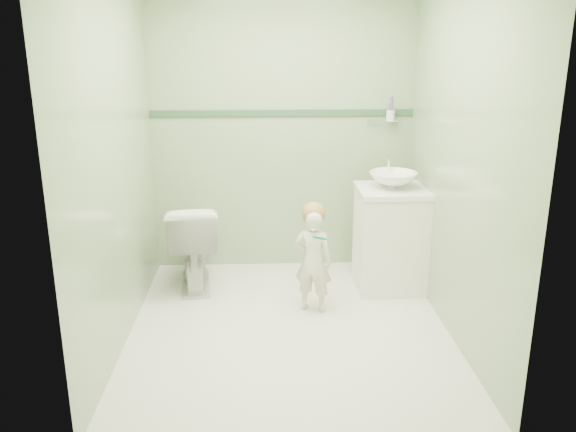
{
  "coord_description": "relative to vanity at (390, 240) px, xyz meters",
  "views": [
    {
      "loc": [
        -0.17,
        -3.72,
        1.95
      ],
      "look_at": [
        0.0,
        0.15,
        0.78
      ],
      "focal_mm": 36.85,
      "sensor_mm": 36.0,
      "label": 1
    }
  ],
  "objects": [
    {
      "name": "hair_cap",
      "position": [
        -0.65,
        -0.37,
        0.34
      ],
      "size": [
        0.17,
        0.17,
        0.17
      ],
      "primitive_type": "sphere",
      "color": "#9E7340",
      "rests_on": "toddler"
    },
    {
      "name": "trim_stripe",
      "position": [
        -0.84,
        0.54,
        0.95
      ],
      "size": [
        2.2,
        0.02,
        0.05
      ],
      "primitive_type": "cube",
      "color": "#315238",
      "rests_on": "room_shell"
    },
    {
      "name": "toddler",
      "position": [
        -0.65,
        -0.4,
        -0.01
      ],
      "size": [
        0.33,
        0.27,
        0.78
      ],
      "primitive_type": "imported",
      "rotation": [
        0.0,
        0.0,
        2.79
      ],
      "color": "beige",
      "rests_on": "ground"
    },
    {
      "name": "toilet",
      "position": [
        -1.58,
        0.1,
        -0.05
      ],
      "size": [
        0.47,
        0.74,
        0.71
      ],
      "primitive_type": "imported",
      "rotation": [
        0.0,
        0.0,
        3.25
      ],
      "color": "white",
      "rests_on": "ground"
    },
    {
      "name": "basin",
      "position": [
        0.0,
        0.0,
        0.49
      ],
      "size": [
        0.37,
        0.37,
        0.13
      ],
      "primitive_type": "imported",
      "color": "white",
      "rests_on": "counter"
    },
    {
      "name": "cup_holder",
      "position": [
        0.05,
        0.48,
        0.93
      ],
      "size": [
        0.26,
        0.07,
        0.21
      ],
      "color": "silver",
      "rests_on": "room_shell"
    },
    {
      "name": "counter",
      "position": [
        0.0,
        0.0,
        0.41
      ],
      "size": [
        0.54,
        0.52,
        0.04
      ],
      "primitive_type": "cube",
      "color": "white",
      "rests_on": "vanity"
    },
    {
      "name": "teal_toothbrush",
      "position": [
        -0.62,
        -0.54,
        0.22
      ],
      "size": [
        0.11,
        0.14,
        0.08
      ],
      "color": "#018455",
      "rests_on": "toddler"
    },
    {
      "name": "ground",
      "position": [
        -0.84,
        -0.7,
        -0.4
      ],
      "size": [
        2.5,
        2.5,
        0.0
      ],
      "primitive_type": "plane",
      "color": "silver",
      "rests_on": "ground"
    },
    {
      "name": "vanity",
      "position": [
        0.0,
        0.0,
        0.0
      ],
      "size": [
        0.52,
        0.5,
        0.8
      ],
      "primitive_type": "cube",
      "color": "white",
      "rests_on": "ground"
    },
    {
      "name": "room_shell",
      "position": [
        -0.84,
        -0.7,
        0.8
      ],
      "size": [
        2.5,
        2.54,
        2.4
      ],
      "color": "#8DAC7A",
      "rests_on": "ground"
    },
    {
      "name": "faucet",
      "position": [
        0.0,
        0.19,
        0.57
      ],
      "size": [
        0.03,
        0.13,
        0.18
      ],
      "color": "silver",
      "rests_on": "counter"
    }
  ]
}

